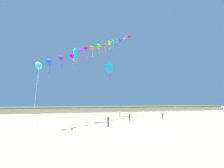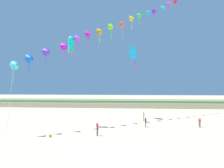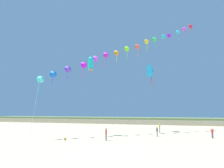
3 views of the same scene
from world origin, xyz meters
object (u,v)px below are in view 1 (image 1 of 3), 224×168
Objects in this scene: person_far_left at (129,117)px; person_mid_center at (108,121)px; large_kite_mid_trail at (110,68)px; person_near_right at (163,115)px; large_kite_low_lead at (75,55)px; person_near_left at (120,114)px; beach_ball at (72,129)px.

person_mid_center is at bearing -134.08° from person_far_left.
person_near_right is at bearing -39.54° from large_kite_mid_trail.
person_mid_center is 13.40m from large_kite_low_lead.
person_near_left is 11.74m from large_kite_mid_trail.
person_near_left is at bearing 63.17° from person_mid_center.
large_kite_mid_trail is at bearing 72.48° from person_mid_center.
large_kite_mid_trail is 12.43× the size of beach_ball.
beach_ball is at bearing -146.96° from person_far_left.
large_kite_mid_trail is at bearing 57.50° from beach_ball.
person_far_left is 4.11× the size of beach_ball.
person_near_right is 21.60m from beach_ball.
person_far_left reaches higher than beach_ball.
large_kite_low_lead reaches higher than person_near_right.
large_kite_low_lead reaches higher than person_mid_center.
person_near_right is 0.88× the size of person_mid_center.
person_mid_center is 9.05m from person_far_left.
person_far_left is at bearing 45.92° from person_mid_center.
large_kite_low_lead is at bearing 82.77° from beach_ball.
person_mid_center is (-6.25, -12.35, -0.03)m from person_near_left.
person_near_left is 1.03× the size of person_mid_center.
person_mid_center is 0.38× the size of large_kite_mid_trail.
large_kite_low_lead is (-4.78, 5.32, 11.34)m from person_mid_center.
person_far_left is 14.37m from large_kite_mid_trail.
person_mid_center is at bearing -107.52° from large_kite_mid_trail.
person_mid_center is 1.14× the size of person_far_left.
person_mid_center is 4.68× the size of beach_ball.
person_near_left is 4.84× the size of beach_ball.
person_mid_center is 0.59× the size of large_kite_low_lead.
large_kite_mid_trail reaches higher than beach_ball.
person_near_right reaches higher than beach_ball.
person_near_left is 18.06m from beach_ball.
large_kite_mid_trail is (9.51, 9.67, 0.03)m from large_kite_low_lead.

